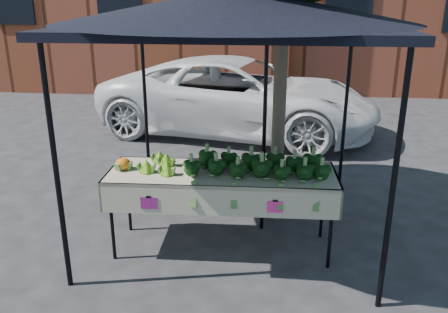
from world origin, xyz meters
TOP-DOWN VIEW (x-y plane):
  - ground at (0.00, 0.00)m, footprint 90.00×90.00m
  - table at (0.15, 0.03)m, footprint 2.43×0.89m
  - canopy at (0.23, 0.61)m, footprint 3.16×3.16m
  - broccoli_heap at (0.51, 0.05)m, footprint 1.51×0.54m
  - romanesco_cluster at (-0.51, 0.06)m, footprint 0.41×0.55m
  - cauliflower_pair at (-0.90, -0.02)m, footprint 0.18×0.18m
  - street_tree at (0.73, 0.83)m, footprint 2.26×2.26m

SIDE VIEW (x-z plane):
  - ground at x=0.00m, z-range 0.00..0.00m
  - table at x=0.15m, z-range 0.00..0.90m
  - cauliflower_pair at x=-0.90m, z-range 0.90..1.06m
  - romanesco_cluster at x=-0.51m, z-range 0.90..1.08m
  - broccoli_heap at x=0.51m, z-range 0.90..1.13m
  - canopy at x=0.23m, z-range 0.00..2.74m
  - street_tree at x=0.73m, z-range 0.00..4.46m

